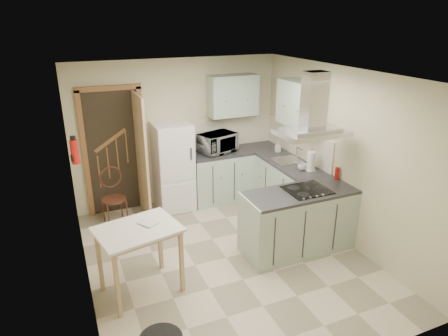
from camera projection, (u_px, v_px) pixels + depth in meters
name	position (u px, v px, depth m)	size (l,w,h in m)	color
floor	(226.00, 258.00, 5.53)	(4.20, 4.20, 0.00)	#C6B49A
ceiling	(227.00, 74.00, 4.63)	(4.20, 4.20, 0.00)	silver
back_wall	(178.00, 132.00, 6.88)	(3.60, 3.60, 0.00)	beige
left_wall	(78.00, 198.00, 4.42)	(4.20, 4.20, 0.00)	beige
right_wall	(341.00, 156.00, 5.74)	(4.20, 4.20, 0.00)	beige
doorway	(115.00, 152.00, 6.53)	(1.10, 0.12, 2.10)	brown
fridge	(173.00, 167.00, 6.73)	(0.60, 0.60, 1.50)	white
counter_back	(220.00, 176.00, 7.16)	(1.08, 0.60, 0.90)	#9EB2A0
counter_right	(280.00, 182.00, 6.88)	(0.60, 1.95, 0.90)	#9EB2A0
splashback	(229.00, 132.00, 7.26)	(1.68, 0.02, 0.50)	beige
wall_cabinet_back	(233.00, 95.00, 6.87)	(0.85, 0.35, 0.70)	#9EB2A0
wall_cabinet_right	(301.00, 104.00, 6.19)	(0.35, 0.90, 0.70)	#9EB2A0
peninsula	(299.00, 221.00, 5.59)	(1.55, 0.65, 0.90)	#9EB2A0
hob	(307.00, 190.00, 5.46)	(0.58, 0.50, 0.01)	black
extractor_hood	(312.00, 133.00, 5.17)	(0.90, 0.55, 0.10)	silver
sink	(287.00, 160.00, 6.57)	(0.45, 0.40, 0.01)	silver
fire_extinguisher	(75.00, 152.00, 5.13)	(0.10, 0.10, 0.32)	#B2140F
drop_leaf_table	(140.00, 260.00, 4.73)	(0.91, 0.69, 0.86)	tan
bentwood_chair	(114.00, 199.00, 6.30)	(0.37, 0.37, 0.84)	#512D1B
microwave	(218.00, 143.00, 6.93)	(0.61, 0.41, 0.34)	black
kettle	(235.00, 141.00, 7.18)	(0.16, 0.16, 0.24)	white
cereal_box	(227.00, 140.00, 7.15)	(0.08, 0.20, 0.30)	orange
soap_bottle	(278.00, 147.00, 6.98)	(0.08, 0.08, 0.18)	#A2A1AC
paper_towel	(311.00, 161.00, 6.09)	(0.12, 0.12, 0.32)	silver
cup	(302.00, 167.00, 6.16)	(0.13, 0.13, 0.10)	white
red_bottle	(337.00, 173.00, 5.80)	(0.06, 0.06, 0.18)	#A6120E
book	(143.00, 223.00, 4.60)	(0.16, 0.22, 0.10)	#93313D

